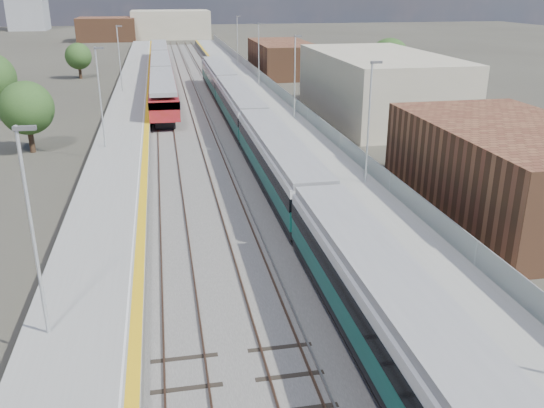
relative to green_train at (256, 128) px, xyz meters
name	(u,v)px	position (x,y,z in m)	size (l,w,h in m)	color
ground	(217,113)	(-1.50, 16.46, -2.11)	(320.00, 320.00, 0.00)	#47443A
ballast_bed	(194,109)	(-3.75, 18.96, -2.08)	(10.50, 155.00, 0.06)	#565451
tracks	(198,105)	(-3.15, 20.64, -2.00)	(8.96, 160.00, 0.17)	#4C3323
platform_right	(262,102)	(3.78, 18.96, -1.58)	(4.70, 155.00, 8.52)	slate
platform_left	(130,107)	(-10.55, 18.95, -1.59)	(4.30, 155.00, 8.52)	slate
green_train	(256,128)	(0.00, 0.00, 0.00)	(2.72, 75.85, 3.00)	black
red_train	(161,69)	(-7.00, 36.94, 0.01)	(2.85, 57.76, 3.59)	black
tree_a	(27,108)	(-17.73, 3.78, 1.50)	(4.24, 4.24, 5.74)	#382619
tree_c	(78,56)	(-18.66, 45.14, 1.10)	(3.78, 3.78, 5.12)	#382619
tree_d	(389,59)	(20.58, 24.02, 2.20)	(5.06, 5.06, 6.85)	#382619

